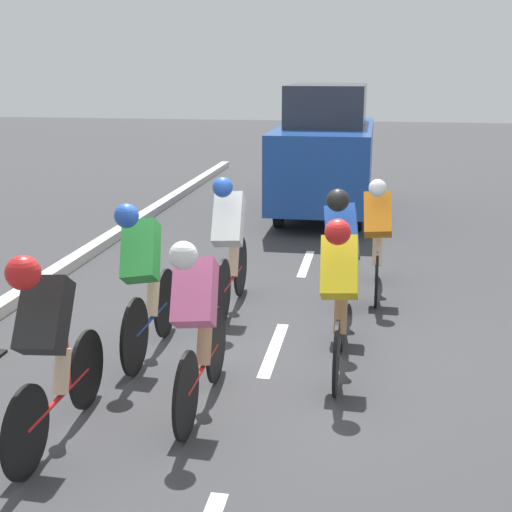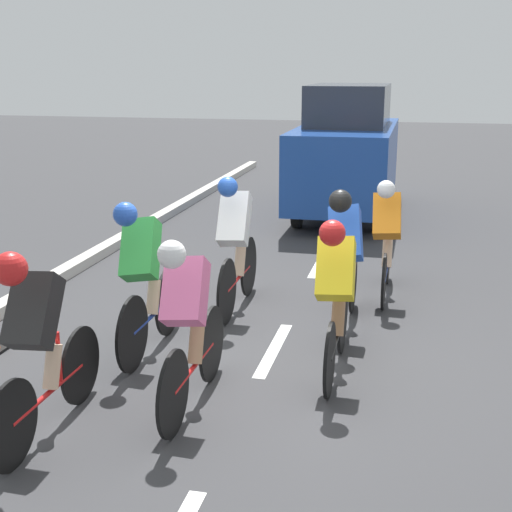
# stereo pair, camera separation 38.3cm
# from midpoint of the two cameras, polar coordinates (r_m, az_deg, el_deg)

# --- Properties ---
(ground_plane) EXTENTS (60.00, 60.00, 0.00)m
(ground_plane) POSITION_cam_midpoint_polar(r_m,az_deg,el_deg) (7.02, 2.84, -7.83)
(ground_plane) COLOR #38383A
(lane_stripe_mid) EXTENTS (0.12, 1.40, 0.01)m
(lane_stripe_mid) POSITION_cam_midpoint_polar(r_m,az_deg,el_deg) (7.12, 2.99, -7.48)
(lane_stripe_mid) COLOR white
(lane_stripe_mid) RESTS_ON ground
(lane_stripe_far) EXTENTS (0.12, 1.40, 0.01)m
(lane_stripe_far) POSITION_cam_midpoint_polar(r_m,az_deg,el_deg) (10.12, 6.14, -0.66)
(lane_stripe_far) COLOR white
(lane_stripe_far) RESTS_ON ground
(cyclist_orange) EXTENTS (0.35, 1.69, 1.46)m
(cyclist_orange) POSITION_cam_midpoint_polar(r_m,az_deg,el_deg) (8.64, 11.67, 1.59)
(cyclist_orange) COLOR black
(cyclist_orange) RESTS_ON ground
(cyclist_green) EXTENTS (0.40, 1.67, 1.55)m
(cyclist_green) POSITION_cam_midpoint_polar(r_m,az_deg,el_deg) (6.80, -7.37, -1.51)
(cyclist_green) COLOR black
(cyclist_green) RESTS_ON ground
(cyclist_black) EXTENTS (0.35, 1.70, 1.51)m
(cyclist_black) POSITION_cam_midpoint_polar(r_m,az_deg,el_deg) (5.41, -15.19, -6.31)
(cyclist_black) COLOR black
(cyclist_black) RESTS_ON ground
(cyclist_white) EXTENTS (0.35, 1.74, 1.58)m
(cyclist_white) POSITION_cam_midpoint_polar(r_m,az_deg,el_deg) (7.99, -0.27, 1.19)
(cyclist_white) COLOR black
(cyclist_white) RESTS_ON ground
(cyclist_yellow) EXTENTS (0.35, 1.65, 1.49)m
(cyclist_yellow) POSITION_cam_midpoint_polar(r_m,az_deg,el_deg) (6.33, 8.13, -2.94)
(cyclist_yellow) COLOR black
(cyclist_yellow) RESTS_ON ground
(cyclist_pink) EXTENTS (0.37, 1.70, 1.48)m
(cyclist_pink) POSITION_cam_midpoint_polar(r_m,az_deg,el_deg) (5.67, -3.54, -5.15)
(cyclist_pink) COLOR black
(cyclist_pink) RESTS_ON ground
(cyclist_blue) EXTENTS (0.40, 1.71, 1.54)m
(cyclist_blue) POSITION_cam_midpoint_polar(r_m,az_deg,el_deg) (7.48, 8.69, 0.03)
(cyclist_blue) COLOR black
(cyclist_blue) RESTS_ON ground
(support_car) EXTENTS (1.70, 4.27, 2.38)m
(support_car) POSITION_cam_midpoint_polar(r_m,az_deg,el_deg) (13.46, 8.09, 8.27)
(support_car) COLOR black
(support_car) RESTS_ON ground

